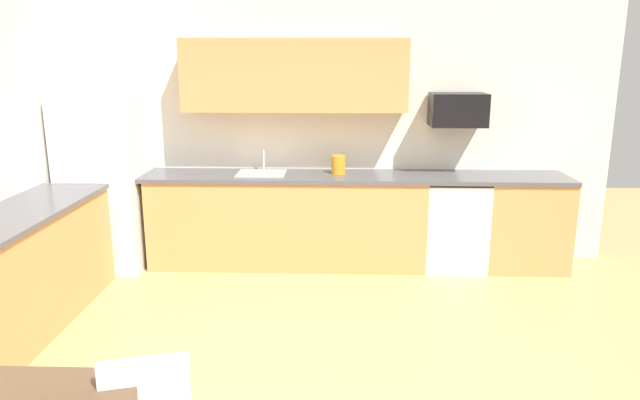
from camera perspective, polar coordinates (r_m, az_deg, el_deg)
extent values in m
plane|color=tan|center=(4.02, -0.54, -17.55)|extent=(12.00, 12.00, 0.00)
cube|color=silver|center=(6.12, 0.56, 6.92)|extent=(5.80, 0.10, 2.70)
cube|color=tan|center=(5.98, -3.16, -2.08)|extent=(2.75, 0.60, 0.90)
cube|color=tan|center=(6.23, 19.16, -2.19)|extent=(0.80, 0.60, 0.90)
cube|color=tan|center=(5.16, -26.73, -6.26)|extent=(0.60, 2.00, 0.90)
cube|color=#4C4C51|center=(5.84, 0.46, 2.31)|extent=(4.80, 0.64, 0.04)
cube|color=#4C4C51|center=(5.03, -27.31, -1.21)|extent=(0.64, 2.00, 0.04)
cube|color=tan|center=(5.87, -2.48, 12.00)|extent=(2.20, 0.34, 0.70)
cube|color=white|center=(6.23, -20.04, 1.62)|extent=(0.76, 0.70, 1.72)
cube|color=white|center=(6.07, 12.80, -2.28)|extent=(0.60, 0.60, 0.88)
cube|color=black|center=(5.96, 13.04, 1.92)|extent=(0.60, 0.60, 0.03)
cube|color=black|center=(5.96, 13.22, 8.52)|extent=(0.54, 0.36, 0.32)
cube|color=#A5A8AD|center=(5.90, -5.68, 1.96)|extent=(0.48, 0.40, 0.14)
cylinder|color=#B2B5BA|center=(6.05, -5.49, 3.80)|extent=(0.02, 0.02, 0.24)
cylinder|color=orange|center=(5.87, 1.79, 3.35)|extent=(0.14, 0.14, 0.20)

